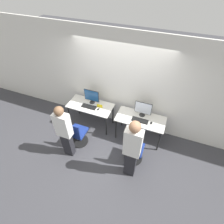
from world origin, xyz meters
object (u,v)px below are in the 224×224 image
Objects in this scene: office_chair_left at (77,135)px; keyboard_left at (89,107)px; office_chair_right at (134,151)px; mouse_left at (98,109)px; monitor_right at (143,109)px; monitor_left at (92,96)px; person_left at (64,131)px; keyboard_right at (140,120)px; person_right at (132,149)px; mouse_right at (151,123)px.

keyboard_left is at bearing 88.84° from office_chair_left.
office_chair_right is at bearing 1.13° from office_chair_left.
office_chair_left reaches higher than mouse_left.
monitor_right reaches higher than office_chair_right.
monitor_left is 0.27× the size of person_left.
office_chair_right is (1.55, -0.72, -0.39)m from keyboard_left.
keyboard_left is at bearing 179.89° from keyboard_right.
person_left is 1.92m from keyboard_right.
office_chair_right is 0.72m from person_right.
person_left is at bearing -93.69° from keyboard_left.
keyboard_left is (0.00, -0.21, -0.22)m from monitor_left.
monitor_left is 0.25× the size of person_right.
monitor_left is at bearing -179.54° from monitor_right.
monitor_left is at bearing 90.00° from keyboard_left.
mouse_right is at bearing 79.18° from person_right.
person_left is (-0.07, -1.11, 0.14)m from keyboard_left.
keyboard_right is at bearing -178.51° from mouse_right.
mouse_left is 1.49m from office_chair_right.
monitor_left reaches higher than keyboard_left.
office_chair_left is 9.90× the size of mouse_right.
person_right reaches higher than keyboard_left.
keyboard_right is (1.50, 0.75, 0.39)m from office_chair_left.
person_left is 3.81× the size of keyboard_right.
keyboard_left is 1.75m from office_chair_right.
keyboard_left and keyboard_right have the same top height.
mouse_left is 1.68m from person_right.
office_chair_left is 0.64m from person_left.
monitor_right is at bearing 94.05° from office_chair_right.
mouse_right is (1.78, -0.20, -0.21)m from monitor_left.
monitor_right reaches higher than keyboard_left.
office_chair_right is at bearing -30.85° from monitor_left.
keyboard_right is at bearing -0.11° from keyboard_left.
monitor_right is 0.31m from keyboard_right.
monitor_right is (1.48, 0.01, 0.00)m from monitor_left.
monitor_left is 1.14m from office_chair_left.
person_left is at bearing -98.81° from office_chair_left.
keyboard_left is at bearing 178.12° from mouse_left.
person_left is 3.66× the size of monitor_right.
person_left reaches higher than monitor_right.
keyboard_right is 0.48× the size of office_chair_right.
office_chair_right reaches higher than mouse_right.
person_right is (0.02, -0.37, 0.62)m from office_chair_right.
keyboard_left is 0.84m from office_chair_left.
keyboard_left is 4.77× the size of mouse_left.
keyboard_left is 1.00× the size of keyboard_right.
monitor_left is at bearing 173.44° from mouse_right.
mouse_left is (0.30, -0.01, 0.01)m from keyboard_left.
monitor_left is at bearing 140.55° from person_right.
keyboard_right is at bearing -90.00° from monitor_right.
person_right reaches higher than office_chair_left.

